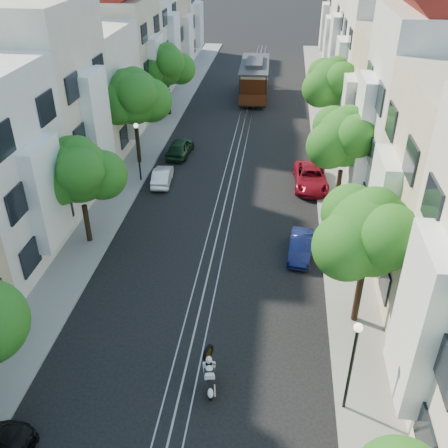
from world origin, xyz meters
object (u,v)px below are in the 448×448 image
(tree_e_c, at_px, (346,139))
(lamp_west, at_px, (138,144))
(tree_e_d, at_px, (334,84))
(cable_car, at_px, (254,77))
(tree_w_d, at_px, (167,66))
(parked_car_e_far, at_px, (311,177))
(sportbike_rider, at_px, (209,371))
(tree_e_b, at_px, (371,235))
(tree_w_b, at_px, (80,173))
(parked_car_e_mid, at_px, (301,247))
(tree_w_c, at_px, (134,98))
(lamp_east, at_px, (353,355))
(parked_car_w_mid, at_px, (162,176))
(parked_car_w_far, at_px, (180,147))

(tree_e_c, relative_size, lamp_west, 1.57)
(tree_e_d, bearing_deg, cable_car, 120.29)
(tree_w_d, relative_size, parked_car_e_far, 1.36)
(tree_e_c, height_order, sportbike_rider, tree_e_c)
(sportbike_rider, bearing_deg, parked_car_e_far, 65.10)
(tree_e_b, height_order, parked_car_e_far, tree_e_b)
(tree_w_b, relative_size, parked_car_e_mid, 1.84)
(tree_w_c, xyz_separation_m, sportbike_rider, (8.25, -20.51, -4.22))
(tree_e_c, relative_size, cable_car, 0.71)
(tree_e_b, distance_m, lamp_east, 5.41)
(tree_e_b, distance_m, tree_e_c, 11.00)
(tree_w_b, xyz_separation_m, parked_car_w_mid, (2.45, 7.88, -3.84))
(parked_car_w_mid, bearing_deg, tree_e_c, 166.32)
(tree_w_b, bearing_deg, parked_car_w_mid, 72.74)
(cable_car, distance_m, parked_car_w_mid, 21.59)
(tree_e_b, bearing_deg, parked_car_e_mid, 115.83)
(cable_car, relative_size, parked_car_e_mid, 2.69)
(lamp_west, bearing_deg, sportbike_rider, -67.09)
(tree_e_b, height_order, tree_e_d, tree_e_d)
(lamp_west, height_order, sportbike_rider, lamp_west)
(lamp_east, height_order, cable_car, lamp_east)
(tree_e_d, bearing_deg, tree_w_b, -130.27)
(tree_e_d, relative_size, parked_car_w_mid, 2.03)
(tree_e_c, distance_m, tree_w_d, 21.53)
(cable_car, bearing_deg, tree_w_b, -106.08)
(tree_w_c, bearing_deg, lamp_east, -57.35)
(parked_car_w_far, bearing_deg, parked_car_e_mid, 129.77)
(tree_e_b, relative_size, parked_car_e_far, 1.39)
(tree_e_b, height_order, tree_w_b, tree_e_b)
(tree_e_c, height_order, parked_car_w_far, tree_e_c)
(parked_car_e_mid, height_order, parked_car_e_far, parked_car_e_far)
(tree_w_b, height_order, parked_car_w_mid, tree_w_b)
(tree_e_d, relative_size, parked_car_e_mid, 2.01)
(lamp_east, bearing_deg, lamp_west, 124.99)
(parked_car_e_mid, bearing_deg, lamp_west, 149.60)
(tree_e_b, relative_size, tree_w_d, 1.03)
(cable_car, xyz_separation_m, parked_car_w_mid, (-5.06, -20.93, -1.52))
(tree_e_b, xyz_separation_m, tree_w_c, (-14.40, 16.00, 0.34))
(parked_car_w_mid, bearing_deg, tree_e_d, -147.40)
(tree_e_c, relative_size, lamp_east, 1.57)
(tree_w_d, xyz_separation_m, lamp_east, (13.44, -31.98, -1.75))
(cable_car, bearing_deg, lamp_east, -82.78)
(sportbike_rider, relative_size, parked_car_e_far, 0.41)
(tree_w_c, distance_m, sportbike_rider, 22.51)
(tree_w_c, xyz_separation_m, parked_car_e_far, (12.74, -2.37, -4.40))
(tree_w_c, height_order, lamp_east, tree_w_c)
(lamp_west, relative_size, parked_car_w_far, 1.07)
(parked_car_e_mid, bearing_deg, parked_car_e_far, 89.83)
(tree_w_d, relative_size, parked_car_w_mid, 1.93)
(tree_e_c, relative_size, sportbike_rider, 3.29)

